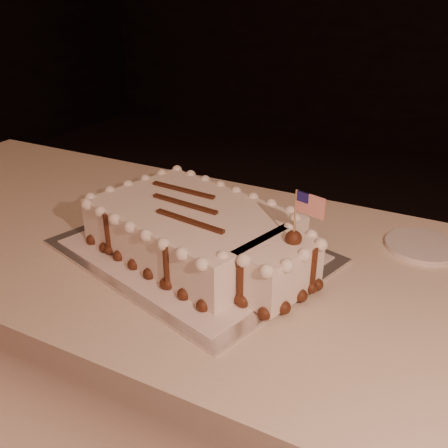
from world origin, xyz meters
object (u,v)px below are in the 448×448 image
at_px(banquet_table, 252,393).
at_px(side_plate, 422,246).
at_px(cake_board, 192,251).
at_px(sheet_cake, 201,233).

bearing_deg(banquet_table, side_plate, 37.27).
relative_size(banquet_table, side_plate, 14.68).
distance_m(cake_board, side_plate, 0.52).
height_order(banquet_table, cake_board, cake_board).
height_order(cake_board, sheet_cake, sheet_cake).
bearing_deg(cake_board, banquet_table, 25.41).
relative_size(cake_board, side_plate, 3.41).
relative_size(banquet_table, cake_board, 4.31).
xyz_separation_m(cake_board, sheet_cake, (0.03, -0.01, 0.06)).
distance_m(banquet_table, sheet_cake, 0.45).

